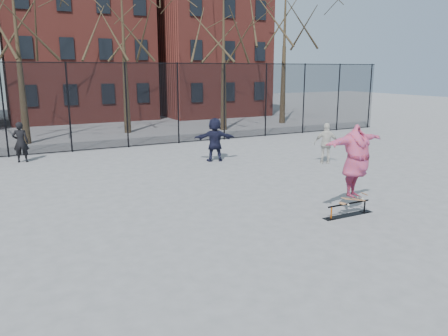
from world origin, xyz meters
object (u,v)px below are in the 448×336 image
skater (356,163)px  bystander_white (326,143)px  skate_rail (348,210)px  skateboard (353,200)px  bystander_black (21,142)px  bystander_navy (215,139)px

skater → bystander_white: 6.34m
skate_rail → skater: skater is taller
skateboard → bystander_black: (-7.18, 11.09, 0.44)m
skater → bystander_navy: size_ratio=1.28×
bystander_black → bystander_navy: size_ratio=0.92×
skateboard → bystander_black: bearing=122.9°
skateboard → bystander_black: 13.22m
skater → bystander_black: skater is taller
skater → bystander_navy: skater is taller
skateboard → skater: skater is taller
bystander_black → bystander_navy: bystander_navy is taller
bystander_black → bystander_white: (10.72, -5.86, -0.01)m
bystander_navy → bystander_black: bearing=-8.0°
skater → bystander_navy: (-0.16, 7.70, -0.46)m
skateboard → bystander_black: size_ratio=0.46×
bystander_black → skate_rail: bearing=134.4°
skate_rail → skater: size_ratio=0.67×
skate_rail → bystander_white: 6.44m
skater → bystander_black: (-7.18, 11.09, -0.53)m
skater → bystander_white: skater is taller
bystander_white → bystander_navy: 4.45m
skate_rail → bystander_navy: (-0.01, 7.70, 0.76)m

